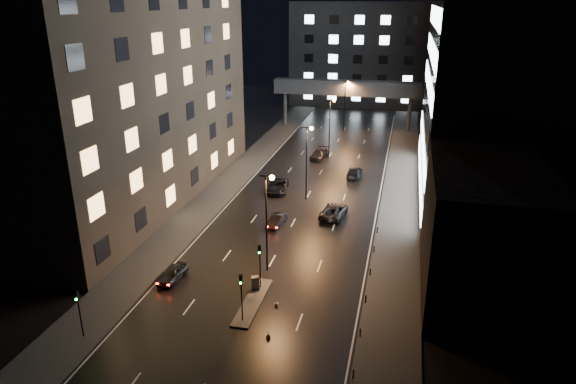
# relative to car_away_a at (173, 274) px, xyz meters

# --- Properties ---
(ground) EXTENTS (160.00, 160.00, 0.00)m
(ground) POSITION_rel_car_away_a_xyz_m (8.40, 35.95, -0.69)
(ground) COLOR black
(ground) RESTS_ON ground
(sidewalk_left) EXTENTS (5.00, 110.00, 0.15)m
(sidewalk_left) POSITION_rel_car_away_a_xyz_m (-4.10, 30.95, -0.61)
(sidewalk_left) COLOR #383533
(sidewalk_left) RESTS_ON ground
(sidewalk_right) EXTENTS (5.00, 110.00, 0.15)m
(sidewalk_right) POSITION_rel_car_away_a_xyz_m (20.90, 30.95, -0.61)
(sidewalk_right) COLOR #383533
(sidewalk_right) RESTS_ON ground
(building_left) EXTENTS (15.00, 48.00, 40.00)m
(building_left) POSITION_rel_car_away_a_xyz_m (-14.10, 19.95, 19.31)
(building_left) COLOR #2D2319
(building_left) RESTS_ON ground
(building_right_low) EXTENTS (10.00, 18.00, 12.00)m
(building_right_low) POSITION_rel_car_away_a_xyz_m (28.40, 4.95, 5.31)
(building_right_low) COLOR black
(building_right_low) RESTS_ON ground
(building_right_glass) EXTENTS (20.00, 36.00, 45.00)m
(building_right_glass) POSITION_rel_car_away_a_xyz_m (33.40, 31.95, 21.81)
(building_right_glass) COLOR black
(building_right_glass) RESTS_ON ground
(building_far) EXTENTS (34.00, 14.00, 25.00)m
(building_far) POSITION_rel_car_away_a_xyz_m (8.40, 93.95, 11.81)
(building_far) COLOR #333335
(building_far) RESTS_ON ground
(skybridge) EXTENTS (30.00, 3.00, 10.00)m
(skybridge) POSITION_rel_car_away_a_xyz_m (8.40, 65.95, 7.65)
(skybridge) COLOR #333335
(skybridge) RESTS_ON ground
(median_island) EXTENTS (1.60, 8.00, 0.15)m
(median_island) POSITION_rel_car_away_a_xyz_m (8.70, -2.05, -0.61)
(median_island) COLOR #383533
(median_island) RESTS_ON ground
(traffic_signal_near) EXTENTS (0.28, 0.34, 4.40)m
(traffic_signal_near) POSITION_rel_car_away_a_xyz_m (8.70, 0.45, 2.40)
(traffic_signal_near) COLOR black
(traffic_signal_near) RESTS_ON median_island
(traffic_signal_far) EXTENTS (0.28, 0.34, 4.40)m
(traffic_signal_far) POSITION_rel_car_away_a_xyz_m (8.70, -5.05, 2.40)
(traffic_signal_far) COLOR black
(traffic_signal_far) RESTS_ON median_island
(traffic_signal_corner) EXTENTS (0.28, 0.34, 4.40)m
(traffic_signal_corner) POSITION_rel_car_away_a_xyz_m (-3.10, -10.05, 2.25)
(traffic_signal_corner) COLOR black
(traffic_signal_corner) RESTS_ON ground
(bollard_row) EXTENTS (0.12, 25.12, 0.90)m
(bollard_row) POSITION_rel_car_away_a_xyz_m (18.60, 2.45, -0.24)
(bollard_row) COLOR black
(bollard_row) RESTS_ON ground
(streetlight_near) EXTENTS (1.45, 0.50, 10.15)m
(streetlight_near) POSITION_rel_car_away_a_xyz_m (8.57, 3.95, 5.81)
(streetlight_near) COLOR black
(streetlight_near) RESTS_ON ground
(streetlight_mid_a) EXTENTS (1.45, 0.50, 10.15)m
(streetlight_mid_a) POSITION_rel_car_away_a_xyz_m (8.57, 23.95, 5.81)
(streetlight_mid_a) COLOR black
(streetlight_mid_a) RESTS_ON ground
(streetlight_mid_b) EXTENTS (1.45, 0.50, 10.15)m
(streetlight_mid_b) POSITION_rel_car_away_a_xyz_m (8.57, 43.95, 5.81)
(streetlight_mid_b) COLOR black
(streetlight_mid_b) RESTS_ON ground
(streetlight_far) EXTENTS (1.45, 0.50, 10.15)m
(streetlight_far) POSITION_rel_car_away_a_xyz_m (8.57, 63.95, 5.81)
(streetlight_far) COLOR black
(streetlight_far) RESTS_ON ground
(car_away_a) EXTENTS (1.97, 4.17, 1.38)m
(car_away_a) POSITION_rel_car_away_a_xyz_m (0.00, 0.00, 0.00)
(car_away_a) COLOR black
(car_away_a) RESTS_ON ground
(car_away_b) EXTENTS (1.91, 4.09, 1.30)m
(car_away_b) POSITION_rel_car_away_a_xyz_m (6.64, 14.68, -0.04)
(car_away_b) COLOR black
(car_away_b) RESTS_ON ground
(car_away_c) EXTENTS (3.33, 6.01, 1.59)m
(car_away_c) POSITION_rel_car_away_a_xyz_m (3.88, 26.12, 0.11)
(car_away_c) COLOR black
(car_away_c) RESTS_ON ground
(car_away_d) EXTENTS (2.86, 5.65, 1.57)m
(car_away_d) POSITION_rel_car_away_a_xyz_m (6.90, 43.13, 0.10)
(car_away_d) COLOR black
(car_away_d) RESTS_ON ground
(car_toward_a) EXTENTS (3.31, 6.01, 1.59)m
(car_toward_a) POSITION_rel_car_away_a_xyz_m (12.95, 18.91, 0.11)
(car_toward_a) COLOR black
(car_toward_a) RESTS_ON ground
(car_toward_b) EXTENTS (2.08, 5.05, 1.46)m
(car_toward_b) POSITION_rel_car_away_a_xyz_m (13.77, 35.02, 0.04)
(car_toward_b) COLOR black
(car_toward_b) RESTS_ON ground
(utility_cabinet) EXTENTS (0.86, 0.76, 1.24)m
(utility_cabinet) POSITION_rel_car_away_a_xyz_m (8.30, 0.08, 0.08)
(utility_cabinet) COLOR #4F4F52
(utility_cabinet) RESTS_ON median_island
(cone_a) EXTENTS (0.39, 0.39, 0.52)m
(cone_a) POSITION_rel_car_away_a_xyz_m (10.93, -2.19, -0.43)
(cone_a) COLOR #DB5A0B
(cone_a) RESTS_ON ground
(cone_b) EXTENTS (0.41, 0.41, 0.54)m
(cone_b) POSITION_rel_car_away_a_xyz_m (11.40, -6.73, -0.42)
(cone_b) COLOR #F74F0D
(cone_b) RESTS_ON ground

